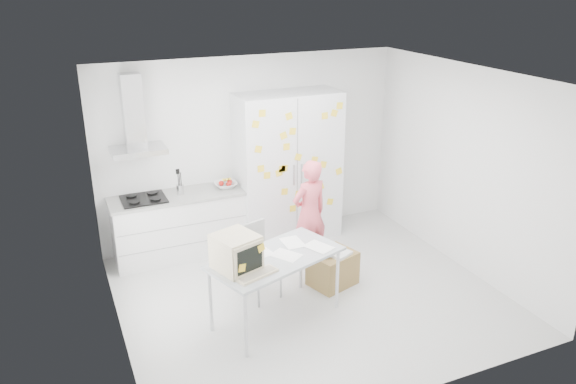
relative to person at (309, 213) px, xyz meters
name	(u,v)px	position (x,y,z in m)	size (l,w,h in m)	color
floor	(309,295)	(-0.36, -0.75, -0.76)	(4.50, 4.00, 0.02)	silver
walls	(286,175)	(-0.36, -0.03, 0.60)	(4.52, 4.01, 2.70)	white
ceiling	(312,78)	(-0.36, -0.75, 1.95)	(4.50, 4.00, 0.02)	white
counter_run	(179,225)	(-1.56, 0.95, -0.28)	(1.84, 0.63, 1.28)	white
range_hood	(134,122)	(-2.01, 1.09, 1.21)	(0.70, 0.48, 1.01)	silver
tall_cabinet	(288,167)	(0.09, 0.92, 0.35)	(1.50, 0.68, 2.20)	silver
person	(309,213)	(0.00, 0.00, 0.00)	(0.55, 0.36, 1.50)	#F05D6C
desk	(252,256)	(-1.23, -1.12, 0.16)	(1.67, 1.20, 1.20)	#ADB3B8
chair	(257,256)	(-0.93, -0.47, -0.22)	(0.52, 0.52, 0.94)	#A4A4A2
cardboard_box	(333,268)	(0.04, -0.63, -0.52)	(0.66, 0.59, 0.48)	olive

